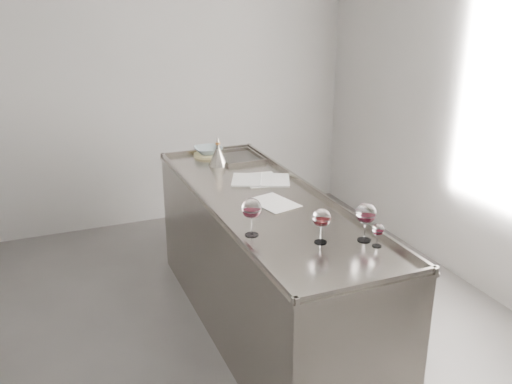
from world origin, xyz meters
name	(u,v)px	position (x,y,z in m)	size (l,w,h in m)	color
room_shell	(200,150)	(0.00, 0.00, 1.40)	(4.54, 5.04, 2.84)	#4B4946
counter	(264,266)	(0.50, 0.30, 0.47)	(0.77, 2.42, 0.97)	gray
wine_glass_left	(252,209)	(0.23, -0.16, 1.09)	(0.11, 0.11, 0.21)	white
wine_glass_middle	(322,219)	(0.53, -0.39, 1.08)	(0.10, 0.10, 0.19)	white
wine_glass_right	(366,214)	(0.75, -0.45, 1.09)	(0.11, 0.11, 0.21)	white
wine_glass_small	(378,231)	(0.78, -0.54, 1.03)	(0.06, 0.06, 0.13)	white
notebook	(261,180)	(0.63, 0.66, 0.95)	(0.47, 0.41, 0.02)	silver
loose_paper_top	(262,180)	(0.64, 0.67, 0.94)	(0.23, 0.33, 0.00)	silver
loose_paper_under	(274,203)	(0.53, 0.23, 0.94)	(0.21, 0.31, 0.00)	white
trivet	(208,155)	(0.48, 1.38, 0.95)	(0.23, 0.23, 0.02)	beige
ceramic_bowl	(208,150)	(0.48, 1.38, 0.99)	(0.22, 0.22, 0.05)	#8EA1A5
wine_funnel	(218,157)	(0.47, 1.12, 1.01)	(0.15, 0.15, 0.22)	gray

